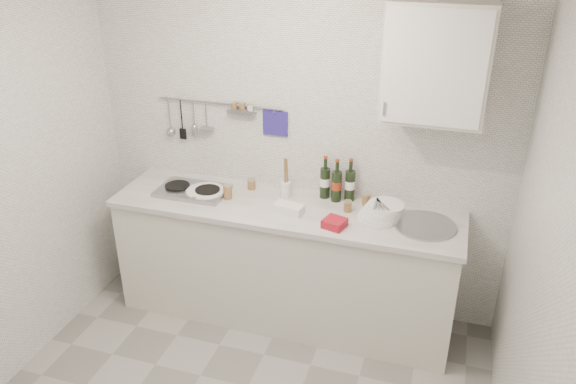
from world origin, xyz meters
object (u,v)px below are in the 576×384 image
(wine_bottles, at_px, (337,179))
(plate_stack_hob, at_px, (205,193))
(utensil_crock, at_px, (286,187))
(wall_cabinet, at_px, (437,62))
(plate_stack_sink, at_px, (382,212))

(wine_bottles, bearing_deg, plate_stack_hob, -166.56)
(plate_stack_hob, relative_size, utensil_crock, 0.99)
(plate_stack_hob, xyz_separation_m, utensil_crock, (0.56, 0.15, 0.05))
(wall_cabinet, relative_size, wine_bottles, 2.26)
(wine_bottles, bearing_deg, wall_cabinet, -8.78)
(plate_stack_hob, distance_m, utensil_crock, 0.59)
(wine_bottles, relative_size, utensil_crock, 1.04)
(wall_cabinet, xyz_separation_m, wine_bottles, (-0.58, 0.09, -0.87))
(utensil_crock, bearing_deg, plate_stack_sink, -9.75)
(wall_cabinet, relative_size, plate_stack_hob, 2.37)
(plate_stack_hob, bearing_deg, plate_stack_sink, 1.54)
(plate_stack_sink, distance_m, utensil_crock, 0.71)
(wall_cabinet, bearing_deg, wine_bottles, 171.22)
(wall_cabinet, xyz_separation_m, plate_stack_sink, (-0.23, -0.10, -0.98))
(plate_stack_sink, xyz_separation_m, utensil_crock, (-0.70, 0.12, 0.02))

